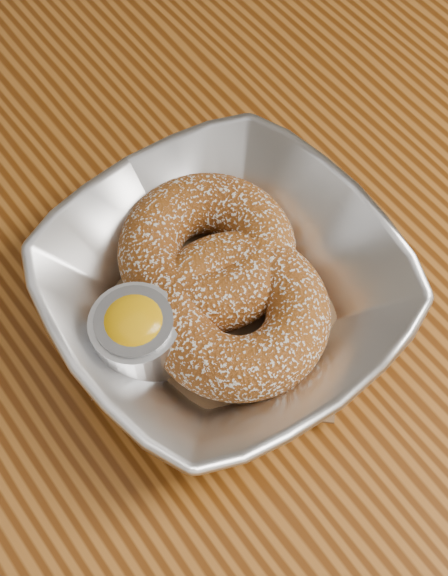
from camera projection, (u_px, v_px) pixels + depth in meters
table at (217, 451)px, 0.57m from camera, size 1.20×0.80×0.75m
serving_bowl at (224, 291)px, 0.49m from camera, size 0.21×0.21×0.05m
parchment at (224, 304)px, 0.51m from camera, size 0.20×0.20×0.00m
donut_back at (207, 251)px, 0.50m from camera, size 0.13×0.13×0.04m
donut_front at (238, 314)px, 0.48m from camera, size 0.12×0.12×0.04m
ramekin at (136, 334)px, 0.47m from camera, size 0.05×0.05×0.05m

